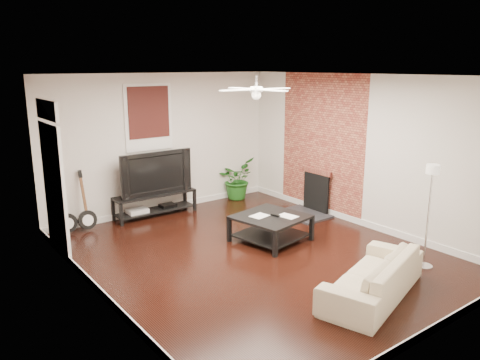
% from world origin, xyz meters
% --- Properties ---
extents(room, '(5.01, 6.01, 2.81)m').
position_xyz_m(room, '(0.00, 0.00, 1.40)').
color(room, black).
rests_on(room, ground).
extents(brick_accent, '(0.02, 2.20, 2.80)m').
position_xyz_m(brick_accent, '(2.49, 1.00, 1.40)').
color(brick_accent, brown).
rests_on(brick_accent, floor).
extents(fireplace, '(0.80, 1.10, 0.92)m').
position_xyz_m(fireplace, '(2.20, 1.00, 0.46)').
color(fireplace, black).
rests_on(fireplace, floor).
extents(window_back, '(1.00, 0.06, 1.30)m').
position_xyz_m(window_back, '(-0.30, 2.97, 1.95)').
color(window_back, black).
rests_on(window_back, wall_back).
extents(door_left, '(0.08, 1.00, 2.50)m').
position_xyz_m(door_left, '(-2.46, 1.90, 1.25)').
color(door_left, white).
rests_on(door_left, wall_left).
extents(tv_stand, '(1.66, 0.44, 0.47)m').
position_xyz_m(tv_stand, '(-0.34, 2.78, 0.23)').
color(tv_stand, black).
rests_on(tv_stand, floor).
extents(tv, '(1.49, 0.20, 0.86)m').
position_xyz_m(tv, '(-0.34, 2.80, 0.89)').
color(tv, black).
rests_on(tv, tv_stand).
extents(coffee_table, '(1.25, 1.25, 0.45)m').
position_xyz_m(coffee_table, '(0.60, 0.32, 0.22)').
color(coffee_table, black).
rests_on(coffee_table, floor).
extents(sofa, '(2.07, 1.30, 0.56)m').
position_xyz_m(sofa, '(0.37, -1.99, 0.28)').
color(sofa, '#BEA58F').
rests_on(sofa, floor).
extents(floor_lamp, '(0.33, 0.33, 1.58)m').
position_xyz_m(floor_lamp, '(1.72, -1.89, 0.79)').
color(floor_lamp, silver).
rests_on(floor_lamp, floor).
extents(potted_plant, '(1.07, 1.05, 0.91)m').
position_xyz_m(potted_plant, '(1.72, 2.82, 0.45)').
color(potted_plant, '#1E5E1B').
rests_on(potted_plant, floor).
extents(guitar_left, '(0.36, 0.27, 1.12)m').
position_xyz_m(guitar_left, '(-2.09, 2.75, 0.56)').
color(guitar_left, black).
rests_on(guitar_left, floor).
extents(guitar_right, '(0.36, 0.26, 1.12)m').
position_xyz_m(guitar_right, '(-1.74, 2.72, 0.56)').
color(guitar_right, black).
rests_on(guitar_right, floor).
extents(ceiling_fan, '(1.24, 1.24, 0.32)m').
position_xyz_m(ceiling_fan, '(0.00, 0.00, 2.60)').
color(ceiling_fan, white).
rests_on(ceiling_fan, ceiling).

